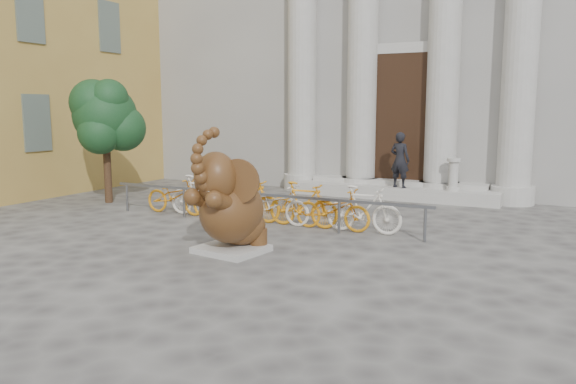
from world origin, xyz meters
The scene contains 8 objects.
ground centered at (0.00, 0.00, 0.00)m, with size 80.00×80.00×0.00m, color #474442.
classical_building centered at (0.00, 14.93, 5.98)m, with size 22.00×10.70×12.00m.
entrance_steps centered at (0.00, 9.40, 0.18)m, with size 6.00×1.20×0.36m, color #A8A59E.
elephant_statue centered at (-0.91, 1.84, 0.83)m, with size 1.51×1.75×2.28m.
bike_rack centered at (-1.74, 4.48, 0.50)m, with size 8.00×0.53×1.00m.
tree centered at (-6.88, 5.00, 2.36)m, with size 1.95×1.78×3.39m.
pedestrian centered at (0.23, 9.05, 1.15)m, with size 0.58×0.38×1.59m, color black.
balustrade_post centered at (1.72, 9.10, 0.77)m, with size 0.37×0.37×0.90m.
Camera 1 is at (4.47, -6.60, 2.60)m, focal length 35.00 mm.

